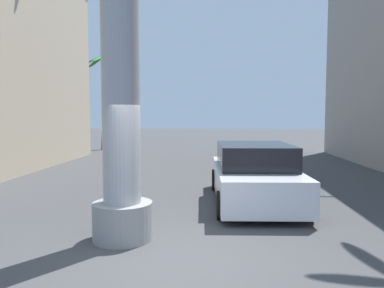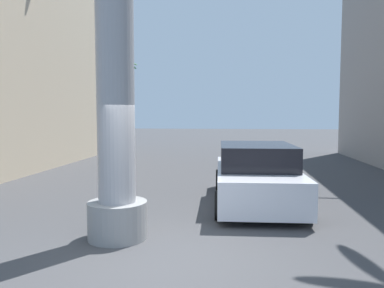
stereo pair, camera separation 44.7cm
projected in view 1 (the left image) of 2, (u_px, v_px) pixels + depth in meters
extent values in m
plane|color=#424244|center=(202.00, 170.00, 15.79)|extent=(92.81, 92.81, 0.00)
cylinder|color=gray|center=(123.00, 221.00, 6.97)|extent=(1.11, 1.11, 0.70)
cylinder|color=black|center=(216.00, 180.00, 11.56)|extent=(0.25, 0.65, 0.64)
cylinder|color=black|center=(277.00, 180.00, 11.52)|extent=(0.25, 0.65, 0.64)
cylinder|color=black|center=(222.00, 205.00, 8.31)|extent=(0.25, 0.65, 0.64)
cylinder|color=black|center=(307.00, 206.00, 8.26)|extent=(0.25, 0.65, 0.64)
cube|color=silver|center=(254.00, 182.00, 9.89)|extent=(2.19, 4.75, 0.80)
cube|color=black|center=(254.00, 155.00, 9.84)|extent=(1.94, 2.64, 0.60)
cylinder|color=brown|center=(25.00, 60.00, 15.02)|extent=(0.39, 0.37, 9.06)
cylinder|color=brown|center=(106.00, 104.00, 24.87)|extent=(0.67, 0.45, 6.13)
ellipsoid|color=#30672D|center=(115.00, 60.00, 24.66)|extent=(1.46, 0.59, 0.76)
ellipsoid|color=#1F632D|center=(115.00, 62.00, 25.31)|extent=(1.25, 1.20, 0.86)
ellipsoid|color=#31742D|center=(104.00, 62.00, 25.56)|extent=(0.77, 1.46, 0.76)
ellipsoid|color=#32622D|center=(96.00, 62.00, 25.18)|extent=(1.42, 0.89, 0.82)
ellipsoid|color=#32672D|center=(93.00, 60.00, 24.44)|extent=(1.36, 1.10, 0.79)
ellipsoid|color=#207A2D|center=(99.00, 58.00, 24.10)|extent=(0.68, 1.50, 0.67)
ellipsoid|color=#1F6B2D|center=(111.00, 58.00, 24.29)|extent=(1.36, 1.25, 0.55)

